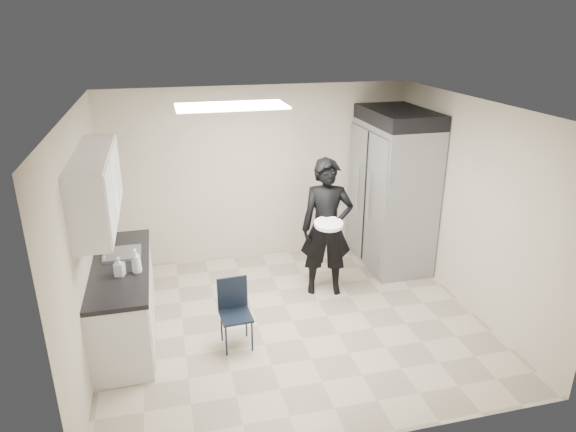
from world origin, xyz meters
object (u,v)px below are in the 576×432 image
object	(u,v)px
lower_counter	(124,302)
man_tuxedo	(327,228)
commercial_fridge	(393,196)
folding_chair	(236,316)

from	to	relation	value
lower_counter	man_tuxedo	world-z (taller)	man_tuxedo
lower_counter	commercial_fridge	xyz separation A→B (m)	(3.78, 1.07, 0.62)
commercial_fridge	lower_counter	bearing A→B (deg)	-164.12
commercial_fridge	man_tuxedo	bearing A→B (deg)	-152.09
lower_counter	folding_chair	size ratio (longest dim) A/B	2.48
commercial_fridge	man_tuxedo	size ratio (longest dim) A/B	1.14
man_tuxedo	commercial_fridge	bearing A→B (deg)	41.20
lower_counter	folding_chair	xyz separation A→B (m)	(1.21, -0.54, -0.05)
lower_counter	commercial_fridge	bearing A→B (deg)	15.88
commercial_fridge	man_tuxedo	world-z (taller)	commercial_fridge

